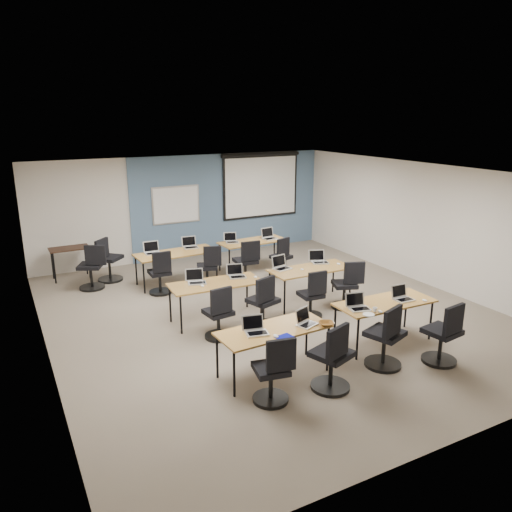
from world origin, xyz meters
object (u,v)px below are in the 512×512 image
task_chair_7 (347,289)px  laptop_8 (152,251)px  training_table_back_left (176,254)px  task_chair_4 (219,317)px  laptop_0 (255,329)px  laptop_7 (319,260)px  task_chair_8 (160,276)px  utility_table (69,252)px  laptop_4 (196,280)px  training_table_front_left (274,332)px  laptop_1 (306,321)px  task_chair_2 (386,341)px  laptop_3 (402,296)px  whiteboard (176,205)px  projector_screen (261,182)px  laptop_9 (190,245)px  task_chair_10 (247,265)px  task_chair_3 (444,338)px  task_chair_6 (312,298)px  training_table_front_right (385,304)px  spare_chair_b (92,271)px  task_chair_0 (273,375)px  laptop_10 (231,240)px  laptop_2 (358,305)px  laptop_5 (236,274)px  training_table_mid_left (216,285)px  task_chair_1 (332,362)px  spare_chair_a (108,263)px  task_chair_11 (282,260)px  laptop_6 (281,266)px  task_chair_9 (209,270)px  laptop_11 (269,236)px  training_table_back_right (253,243)px  training_table_mid_right (311,271)px  task_chair_5 (263,306)px

task_chair_7 → laptop_8: size_ratio=2.81×
training_table_back_left → task_chair_4: 3.16m
laptop_0 → laptop_7: 3.71m
task_chair_8 → utility_table: 2.52m
laptop_4 → training_table_front_left: bearing=-67.6°
training_table_front_left → laptop_1: (0.50, -0.08, 0.11)m
task_chair_2 → laptop_3: bearing=16.1°
whiteboard → projector_screen: (2.50, -0.02, 0.44)m
laptop_9 → task_chair_10: bearing=-38.4°
task_chair_3 → task_chair_8: (-2.91, 5.03, -0.02)m
training_table_front_left → task_chair_6: 2.29m
training_table_front_right → spare_chair_b: bearing=128.8°
task_chair_0 → task_chair_2: task_chair_2 is taller
training_table_front_left → laptop_10: 5.10m
laptop_2 → task_chair_10: task_chair_10 is taller
task_chair_0 → laptop_5: task_chair_0 is taller
training_table_mid_left → task_chair_8: (-0.50, 1.83, -0.28)m
laptop_1 → laptop_9: (0.04, 4.93, 0.01)m
laptop_2 → task_chair_7: (1.01, 1.56, -0.39)m
task_chair_1 → spare_chair_a: size_ratio=0.99×
laptop_4 → spare_chair_a: spare_chair_a is taller
task_chair_11 → laptop_0: bearing=-141.8°
laptop_6 → whiteboard: bearing=90.6°
laptop_5 → task_chair_9: bearing=102.9°
laptop_11 → whiteboard: bearing=128.2°
laptop_0 → spare_chair_a: size_ratio=0.30×
task_chair_9 → spare_chair_b: size_ratio=0.94×
task_chair_10 → utility_table: size_ratio=1.16×
training_table_back_right → laptop_11: 0.47m
training_table_back_right → task_chair_2: task_chair_2 is taller
whiteboard → laptop_2: whiteboard is taller
laptop_0 → laptop_3: 2.80m
laptop_2 → training_table_mid_right: bearing=88.4°
training_table_mid_right → laptop_4: laptop_4 is taller
task_chair_9 → laptop_4: bearing=-101.2°
projector_screen → training_table_mid_left: bearing=-127.4°
training_table_back_left → task_chair_10: (1.40, -0.74, -0.26)m
laptop_1 → task_chair_4: bearing=94.6°
laptop_3 → task_chair_6: size_ratio=0.33×
task_chair_5 → spare_chair_b: spare_chair_b is taller
task_chair_8 → utility_table: bearing=129.2°
task_chair_4 → laptop_6: bearing=22.0°
whiteboard → laptop_2: (0.77, -6.48, -0.66)m
training_table_mid_right → laptop_9: laptop_9 is taller
training_table_front_right → spare_chair_b: (-3.83, 5.03, -0.26)m
projector_screen → spare_chair_b: projector_screen is taller
task_chair_1 → task_chair_4: (-0.72, 2.25, -0.03)m
training_table_mid_left → task_chair_1: 3.09m
training_table_back_left → training_table_back_right: size_ratio=1.09×
laptop_3 → laptop_5: (-1.94, 2.38, 0.00)m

